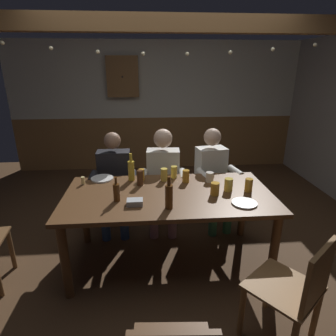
% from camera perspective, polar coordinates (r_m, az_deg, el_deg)
% --- Properties ---
extents(ground_plane, '(6.67, 6.67, 0.00)m').
position_cam_1_polar(ground_plane, '(3.21, -0.11, -16.63)').
color(ground_plane, '#4C331E').
extents(back_wall_upper, '(5.30, 0.12, 1.37)m').
position_cam_1_polar(back_wall_upper, '(5.43, -2.61, 17.39)').
color(back_wall_upper, beige).
extents(back_wall_wainscot, '(5.30, 0.12, 1.00)m').
position_cam_1_polar(back_wall_wainscot, '(5.60, -2.42, 5.21)').
color(back_wall_wainscot, brown).
rests_on(back_wall_wainscot, ground_plane).
extents(ceiling_beam, '(4.77, 0.14, 0.16)m').
position_cam_1_polar(ceiling_beam, '(2.90, -0.65, 27.28)').
color(ceiling_beam, brown).
extents(dining_table, '(1.98, 0.99, 0.77)m').
position_cam_1_polar(dining_table, '(2.74, 0.11, -6.91)').
color(dining_table, brown).
rests_on(dining_table, ground_plane).
extents(person_0, '(0.53, 0.52, 1.20)m').
position_cam_1_polar(person_0, '(3.42, -10.84, -2.10)').
color(person_0, black).
rests_on(person_0, ground_plane).
extents(person_1, '(0.55, 0.55, 1.23)m').
position_cam_1_polar(person_1, '(3.40, -0.99, -1.43)').
color(person_1, silver).
rests_on(person_1, ground_plane).
extents(person_2, '(0.53, 0.58, 1.22)m').
position_cam_1_polar(person_2, '(3.49, 9.11, -1.23)').
color(person_2, silver).
rests_on(person_2, ground_plane).
extents(chair_empty_far_end, '(0.62, 0.62, 0.88)m').
position_cam_1_polar(chair_empty_far_end, '(2.26, 24.35, -21.67)').
color(chair_empty_far_end, brown).
rests_on(chair_empty_far_end, ground_plane).
extents(table_candle, '(0.04, 0.04, 0.08)m').
position_cam_1_polar(table_candle, '(3.02, -16.84, -2.46)').
color(table_candle, '#F9E08C').
rests_on(table_candle, dining_table).
extents(condiment_caddy, '(0.14, 0.10, 0.05)m').
position_cam_1_polar(condiment_caddy, '(2.49, -6.74, -6.90)').
color(condiment_caddy, '#B2B7BC').
rests_on(condiment_caddy, dining_table).
extents(plate_0, '(0.22, 0.22, 0.01)m').
position_cam_1_polar(plate_0, '(2.59, 15.22, -6.87)').
color(plate_0, white).
rests_on(plate_0, dining_table).
extents(plate_1, '(0.24, 0.24, 0.01)m').
position_cam_1_polar(plate_1, '(3.11, -13.20, -2.07)').
color(plate_1, white).
rests_on(plate_1, dining_table).
extents(bottle_0, '(0.06, 0.06, 0.23)m').
position_cam_1_polar(bottle_0, '(2.56, -10.38, -4.78)').
color(bottle_0, '#593314').
rests_on(bottle_0, dining_table).
extents(bottle_1, '(0.07, 0.07, 0.30)m').
position_cam_1_polar(bottle_1, '(2.99, -7.46, -0.38)').
color(bottle_1, gold).
rests_on(bottle_1, dining_table).
extents(bottle_2, '(0.07, 0.07, 0.29)m').
position_cam_1_polar(bottle_2, '(2.38, 0.20, -5.67)').
color(bottle_2, '#593314').
rests_on(bottle_2, dining_table).
extents(pint_glass_0, '(0.07, 0.07, 0.13)m').
position_cam_1_polar(pint_glass_0, '(2.97, -0.81, -1.35)').
color(pint_glass_0, '#E5C64C').
rests_on(pint_glass_0, dining_table).
extents(pint_glass_1, '(0.08, 0.08, 0.10)m').
position_cam_1_polar(pint_glass_1, '(2.98, 8.43, -1.81)').
color(pint_glass_1, white).
rests_on(pint_glass_1, dining_table).
extents(pint_glass_2, '(0.07, 0.07, 0.13)m').
position_cam_1_polar(pint_glass_2, '(2.94, 3.64, -1.66)').
color(pint_glass_2, gold).
rests_on(pint_glass_2, dining_table).
extents(pint_glass_3, '(0.06, 0.06, 0.16)m').
position_cam_1_polar(pint_glass_3, '(2.87, -5.69, -1.98)').
color(pint_glass_3, '#4C2D19').
rests_on(pint_glass_3, dining_table).
extents(pint_glass_4, '(0.06, 0.06, 0.12)m').
position_cam_1_polar(pint_glass_4, '(3.01, -5.37, -1.33)').
color(pint_glass_4, gold).
rests_on(pint_glass_4, dining_table).
extents(pint_glass_5, '(0.07, 0.07, 0.13)m').
position_cam_1_polar(pint_glass_5, '(2.83, 16.02, -3.36)').
color(pint_glass_5, gold).
rests_on(pint_glass_5, dining_table).
extents(pint_glass_6, '(0.08, 0.08, 0.13)m').
position_cam_1_polar(pint_glass_6, '(2.79, 12.16, -3.32)').
color(pint_glass_6, '#E5C64C').
rests_on(pint_glass_6, dining_table).
extents(pint_glass_7, '(0.07, 0.07, 0.13)m').
position_cam_1_polar(pint_glass_7, '(3.05, 1.23, -0.82)').
color(pint_glass_7, '#E5C64C').
rests_on(pint_glass_7, dining_table).
extents(pint_glass_8, '(0.08, 0.08, 0.12)m').
position_cam_1_polar(pint_glass_8, '(2.68, 9.48, -4.18)').
color(pint_glass_8, gold).
rests_on(pint_glass_8, dining_table).
extents(wall_dart_cabinet, '(0.56, 0.15, 0.70)m').
position_cam_1_polar(wall_dart_cabinet, '(5.30, -9.17, 17.80)').
color(wall_dart_cabinet, brown).
extents(string_lights, '(3.75, 0.04, 0.18)m').
position_cam_1_polar(string_lights, '(2.83, -0.55, 23.27)').
color(string_lights, '#F9EAB2').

